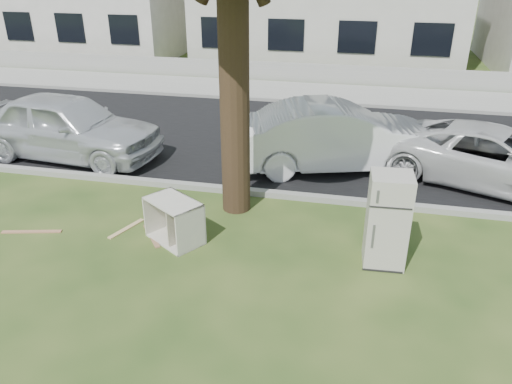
% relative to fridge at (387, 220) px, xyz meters
% --- Properties ---
extents(ground, '(120.00, 120.00, 0.00)m').
position_rel_fridge_xyz_m(ground, '(-2.38, -0.48, -0.77)').
color(ground, '#264217').
extents(road, '(120.00, 7.00, 0.01)m').
position_rel_fridge_xyz_m(road, '(-2.38, 5.52, -0.76)').
color(road, black).
rests_on(road, ground).
extents(kerb_near, '(120.00, 0.18, 0.12)m').
position_rel_fridge_xyz_m(kerb_near, '(-2.38, 1.97, -0.77)').
color(kerb_near, gray).
rests_on(kerb_near, ground).
extents(kerb_far, '(120.00, 0.18, 0.12)m').
position_rel_fridge_xyz_m(kerb_far, '(-2.38, 9.07, -0.77)').
color(kerb_far, gray).
rests_on(kerb_far, ground).
extents(sidewalk, '(120.00, 2.80, 0.01)m').
position_rel_fridge_xyz_m(sidewalk, '(-2.38, 10.52, -0.76)').
color(sidewalk, gray).
rests_on(sidewalk, ground).
extents(low_wall, '(120.00, 0.15, 0.70)m').
position_rel_fridge_xyz_m(low_wall, '(-2.38, 12.12, -0.42)').
color(low_wall, gray).
rests_on(low_wall, ground).
extents(fridge, '(0.66, 0.62, 1.54)m').
position_rel_fridge_xyz_m(fridge, '(0.00, 0.00, 0.00)').
color(fridge, beige).
rests_on(fridge, ground).
extents(cabinet, '(1.14, 1.04, 0.76)m').
position_rel_fridge_xyz_m(cabinet, '(-3.52, -0.07, -0.39)').
color(cabinet, silver).
rests_on(cabinet, ground).
extents(plank_a, '(1.05, 0.34, 0.02)m').
position_rel_fridge_xyz_m(plank_a, '(-6.14, -0.38, -0.76)').
color(plank_a, '#B17855').
rests_on(plank_a, ground).
extents(plank_b, '(0.59, 0.73, 0.02)m').
position_rel_fridge_xyz_m(plank_b, '(-3.98, -0.05, -0.76)').
color(plank_b, '#986E4F').
rests_on(plank_b, ground).
extents(plank_c, '(0.37, 0.80, 0.02)m').
position_rel_fridge_xyz_m(plank_c, '(-4.52, 0.09, -0.76)').
color(plank_c, tan).
rests_on(plank_c, ground).
extents(car_center, '(4.87, 2.89, 1.52)m').
position_rel_fridge_xyz_m(car_center, '(-1.05, 3.81, -0.01)').
color(car_center, white).
rests_on(car_center, ground).
extents(car_right, '(4.91, 3.55, 1.24)m').
position_rel_fridge_xyz_m(car_right, '(2.29, 3.57, -0.15)').
color(car_right, silver).
rests_on(car_right, ground).
extents(car_left, '(4.73, 2.27, 1.56)m').
position_rel_fridge_xyz_m(car_left, '(-7.41, 3.10, 0.01)').
color(car_left, silver).
rests_on(car_left, ground).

